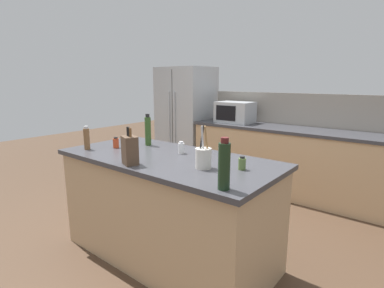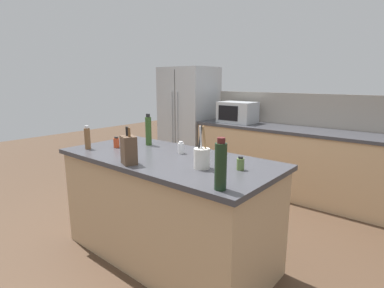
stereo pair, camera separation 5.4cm
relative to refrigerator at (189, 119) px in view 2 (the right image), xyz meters
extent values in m
plane|color=#473323|center=(1.65, -2.25, -0.90)|extent=(14.00, 14.00, 0.00)
cube|color=tan|center=(1.95, -0.05, -0.45)|extent=(2.91, 0.62, 0.90)
cube|color=#38383D|center=(1.95, -0.05, 0.02)|extent=(2.95, 0.66, 0.04)
cube|color=gray|center=(1.95, 0.27, 0.27)|extent=(2.91, 0.03, 0.46)
cube|color=tan|center=(1.65, -2.25, -0.45)|extent=(1.89, 0.85, 0.90)
cube|color=#38383D|center=(1.65, -2.25, 0.02)|extent=(1.95, 0.91, 0.04)
cube|color=#ADB2B7|center=(0.00, 0.00, 0.00)|extent=(0.88, 0.72, 1.80)
cube|color=#2D2D2D|center=(0.00, -0.36, 0.00)|extent=(0.01, 0.00, 1.71)
cylinder|color=#ADB2B7|center=(-0.06, -0.38, 0.00)|extent=(0.02, 0.02, 0.99)
cylinder|color=#ADB2B7|center=(0.06, -0.38, 0.00)|extent=(0.02, 0.02, 0.99)
cube|color=#ADB2B7|center=(1.02, -0.05, 0.20)|extent=(0.54, 0.38, 0.32)
cube|color=black|center=(0.97, -0.24, 0.20)|extent=(0.34, 0.01, 0.22)
cube|color=#4C3828|center=(1.60, -2.61, 0.15)|extent=(0.16, 0.14, 0.22)
cylinder|color=black|center=(1.57, -2.59, 0.30)|extent=(0.02, 0.02, 0.07)
cylinder|color=black|center=(1.60, -2.61, 0.30)|extent=(0.02, 0.02, 0.07)
cylinder|color=brown|center=(1.63, -2.62, 0.30)|extent=(0.02, 0.02, 0.07)
cylinder|color=beige|center=(2.11, -2.34, 0.12)|extent=(0.12, 0.12, 0.15)
cylinder|color=olive|center=(2.12, -2.33, 0.27)|extent=(0.01, 0.05, 0.18)
cylinder|color=black|center=(2.09, -2.33, 0.27)|extent=(0.01, 0.05, 0.18)
cylinder|color=#B2B2B7|center=(2.11, -2.35, 0.27)|extent=(0.01, 0.03, 0.18)
cylinder|color=#B73D1E|center=(1.04, -2.31, 0.09)|extent=(0.06, 0.06, 0.09)
cylinder|color=black|center=(1.04, -2.31, 0.14)|extent=(0.04, 0.04, 0.02)
cylinder|color=#567038|center=(2.35, -2.19, 0.08)|extent=(0.06, 0.06, 0.09)
cylinder|color=black|center=(2.35, -2.19, 0.13)|extent=(0.04, 0.04, 0.02)
cylinder|color=silver|center=(1.68, -2.09, 0.09)|extent=(0.06, 0.06, 0.09)
cylinder|color=#B2B2B7|center=(1.68, -2.09, 0.14)|extent=(0.04, 0.04, 0.02)
cylinder|color=#2D4C1E|center=(1.20, -2.03, 0.18)|extent=(0.06, 0.06, 0.28)
cylinder|color=black|center=(1.20, -2.03, 0.34)|extent=(0.04, 0.04, 0.03)
cylinder|color=brown|center=(0.88, -2.52, 0.14)|extent=(0.05, 0.05, 0.20)
cylinder|color=#B2B2B7|center=(0.88, -2.52, 0.25)|extent=(0.04, 0.04, 0.02)
cylinder|color=black|center=(2.47, -2.61, 0.18)|extent=(0.07, 0.07, 0.28)
cylinder|color=#4C1919|center=(2.47, -2.61, 0.34)|extent=(0.05, 0.05, 0.03)
camera|label=1|loc=(3.38, -4.06, 0.68)|focal=28.00mm
camera|label=2|loc=(3.42, -4.02, 0.68)|focal=28.00mm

